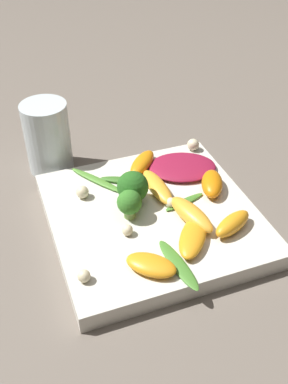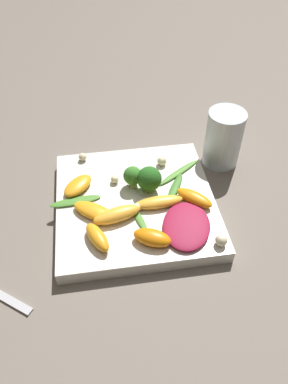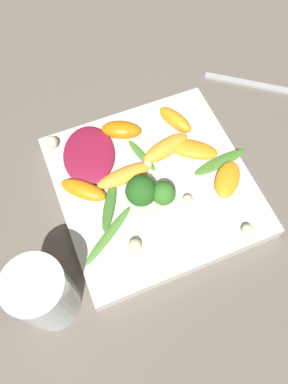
# 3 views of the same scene
# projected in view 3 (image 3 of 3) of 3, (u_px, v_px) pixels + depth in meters

# --- Properties ---
(ground_plane) EXTENTS (2.40, 2.40, 0.00)m
(ground_plane) POSITION_uv_depth(u_px,v_px,m) (153.00, 190.00, 0.53)
(ground_plane) COLOR #6B6056
(plate) EXTENTS (0.25, 0.25, 0.02)m
(plate) POSITION_uv_depth(u_px,v_px,m) (154.00, 186.00, 0.52)
(plate) COLOR silver
(plate) RESTS_ON ground_plane
(drinking_glass) EXTENTS (0.07, 0.07, 0.11)m
(drinking_glass) POSITION_uv_depth(u_px,v_px,m) (44.00, 294.00, 0.41)
(drinking_glass) COLOR silver
(drinking_glass) RESTS_ON ground_plane
(fork) EXTENTS (0.16, 0.13, 0.01)m
(fork) POSITION_uv_depth(u_px,v_px,m) (276.00, 88.00, 0.61)
(fork) COLOR #B2B2B7
(fork) RESTS_ON ground_plane
(radicchio_leaf_0) EXTENTS (0.10, 0.11, 0.01)m
(radicchio_leaf_0) POSITION_uv_depth(u_px,v_px,m) (89.00, 154.00, 0.52)
(radicchio_leaf_0) COLOR maroon
(radicchio_leaf_0) RESTS_ON plate
(orange_segment_0) EXTENTS (0.08, 0.03, 0.02)m
(orange_segment_0) POSITION_uv_depth(u_px,v_px,m) (125.00, 175.00, 0.50)
(orange_segment_0) COLOR #FCAD33
(orange_segment_0) RESTS_ON plate
(orange_segment_1) EXTENTS (0.06, 0.05, 0.02)m
(orange_segment_1) POSITION_uv_depth(u_px,v_px,m) (121.00, 130.00, 0.53)
(orange_segment_1) COLOR orange
(orange_segment_1) RESTS_ON plate
(orange_segment_2) EXTENTS (0.06, 0.06, 0.01)m
(orange_segment_2) POSITION_uv_depth(u_px,v_px,m) (227.00, 179.00, 0.50)
(orange_segment_2) COLOR orange
(orange_segment_2) RESTS_ON plate
(orange_segment_3) EXTENTS (0.04, 0.06, 0.02)m
(orange_segment_3) POSITION_uv_depth(u_px,v_px,m) (175.00, 120.00, 0.54)
(orange_segment_3) COLOR orange
(orange_segment_3) RESTS_ON plate
(orange_segment_4) EXTENTS (0.08, 0.07, 0.02)m
(orange_segment_4) POSITION_uv_depth(u_px,v_px,m) (192.00, 149.00, 0.52)
(orange_segment_4) COLOR orange
(orange_segment_4) RESTS_ON plate
(orange_segment_5) EXTENTS (0.08, 0.04, 0.02)m
(orange_segment_5) POSITION_uv_depth(u_px,v_px,m) (166.00, 148.00, 0.52)
(orange_segment_5) COLOR #FCAD33
(orange_segment_5) RESTS_ON plate
(orange_segment_6) EXTENTS (0.06, 0.06, 0.02)m
(orange_segment_6) POSITION_uv_depth(u_px,v_px,m) (83.00, 190.00, 0.49)
(orange_segment_6) COLOR orange
(orange_segment_6) RESTS_ON plate
(broccoli_floret_0) EXTENTS (0.03, 0.03, 0.04)m
(broccoli_floret_0) POSITION_uv_depth(u_px,v_px,m) (163.00, 194.00, 0.47)
(broccoli_floret_0) COLOR #7A9E51
(broccoli_floret_0) RESTS_ON plate
(broccoli_floret_1) EXTENTS (0.04, 0.04, 0.05)m
(broccoli_floret_1) POSITION_uv_depth(u_px,v_px,m) (141.00, 191.00, 0.47)
(broccoli_floret_1) COLOR #84AD5B
(broccoli_floret_1) RESTS_ON plate
(arugula_sprig_0) EXTENTS (0.05, 0.07, 0.01)m
(arugula_sprig_0) POSITION_uv_depth(u_px,v_px,m) (109.00, 206.00, 0.49)
(arugula_sprig_0) COLOR #3D7528
(arugula_sprig_0) RESTS_ON plate
(arugula_sprig_1) EXTENTS (0.08, 0.03, 0.00)m
(arugula_sprig_1) POSITION_uv_depth(u_px,v_px,m) (220.00, 162.00, 0.52)
(arugula_sprig_1) COLOR #47842D
(arugula_sprig_1) RESTS_ON plate
(arugula_sprig_2) EXTENTS (0.03, 0.06, 0.00)m
(arugula_sprig_2) POSITION_uv_depth(u_px,v_px,m) (142.00, 155.00, 0.52)
(arugula_sprig_2) COLOR #47842D
(arugula_sprig_2) RESTS_ON plate
(arugula_sprig_3) EXTENTS (0.08, 0.06, 0.00)m
(arugula_sprig_3) POSITION_uv_depth(u_px,v_px,m) (108.00, 235.00, 0.47)
(arugula_sprig_3) COLOR #518E33
(arugula_sprig_3) RESTS_ON plate
(macadamia_nut_0) EXTENTS (0.02, 0.02, 0.02)m
(macadamia_nut_0) POSITION_uv_depth(u_px,v_px,m) (52.00, 142.00, 0.52)
(macadamia_nut_0) COLOR beige
(macadamia_nut_0) RESTS_ON plate
(macadamia_nut_1) EXTENTS (0.02, 0.02, 0.02)m
(macadamia_nut_1) POSITION_uv_depth(u_px,v_px,m) (135.00, 245.00, 0.46)
(macadamia_nut_1) COLOR beige
(macadamia_nut_1) RESTS_ON plate
(macadamia_nut_2) EXTENTS (0.01, 0.01, 0.01)m
(macadamia_nut_2) POSITION_uv_depth(u_px,v_px,m) (149.00, 164.00, 0.51)
(macadamia_nut_2) COLOR beige
(macadamia_nut_2) RESTS_ON plate
(macadamia_nut_3) EXTENTS (0.01, 0.01, 0.01)m
(macadamia_nut_3) POSITION_uv_depth(u_px,v_px,m) (247.00, 229.00, 0.47)
(macadamia_nut_3) COLOR beige
(macadamia_nut_3) RESTS_ON plate
(macadamia_nut_4) EXTENTS (0.01, 0.01, 0.01)m
(macadamia_nut_4) POSITION_uv_depth(u_px,v_px,m) (188.00, 199.00, 0.49)
(macadamia_nut_4) COLOR beige
(macadamia_nut_4) RESTS_ON plate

